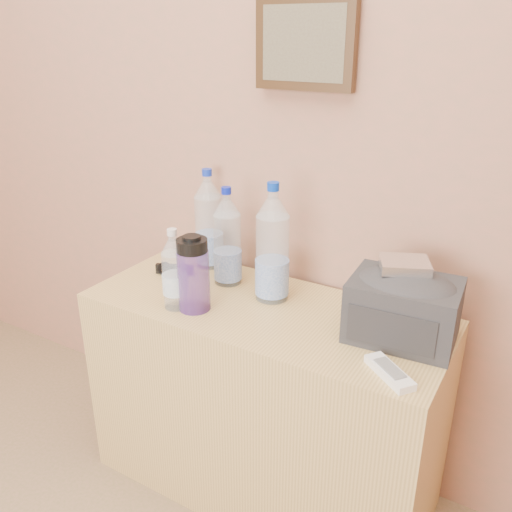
{
  "coord_description": "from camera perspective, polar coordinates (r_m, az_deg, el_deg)",
  "views": [
    {
      "loc": [
        0.83,
        0.52,
        1.44
      ],
      "look_at": [
        0.12,
        1.71,
        0.86
      ],
      "focal_mm": 38.0,
      "sensor_mm": 36.0,
      "label": 1
    }
  ],
  "objects": [
    {
      "name": "sunglasses",
      "position": [
        1.84,
        -8.55,
        -1.39
      ],
      "size": [
        0.14,
        0.09,
        0.03
      ],
      "primitive_type": null,
      "rotation": [
        0.0,
        0.0,
        0.41
      ],
      "color": "black",
      "rests_on": "dresser"
    },
    {
      "name": "picture_frame",
      "position": [
        1.62,
        5.18,
        21.38
      ],
      "size": [
        0.3,
        0.03,
        0.25
      ],
      "primitive_type": null,
      "color": "#382311",
      "rests_on": "room_shell"
    },
    {
      "name": "foil_packet",
      "position": [
        1.44,
        15.38,
        -0.9
      ],
      "size": [
        0.15,
        0.14,
        0.03
      ],
      "primitive_type": "cube",
      "rotation": [
        0.0,
        0.0,
        0.42
      ],
      "color": "white",
      "rests_on": "toiletry_bag"
    },
    {
      "name": "pet_large_a",
      "position": [
        1.71,
        -3.03,
        1.52
      ],
      "size": [
        0.09,
        0.09,
        0.32
      ],
      "rotation": [
        0.0,
        0.0,
        -0.38
      ],
      "color": "silver",
      "rests_on": "dresser"
    },
    {
      "name": "ac_remote",
      "position": [
        1.35,
        13.87,
        -11.8
      ],
      "size": [
        0.15,
        0.13,
        0.02
      ],
      "primitive_type": "cube",
      "rotation": [
        0.0,
        0.0,
        -0.65
      ],
      "color": "white",
      "rests_on": "dresser"
    },
    {
      "name": "nalgene_bottle",
      "position": [
        1.56,
        -6.62,
        -1.86
      ],
      "size": [
        0.09,
        0.09,
        0.23
      ],
      "rotation": [
        0.0,
        0.0,
        0.17
      ],
      "color": "#5E3597",
      "rests_on": "dresser"
    },
    {
      "name": "pet_large_b",
      "position": [
        1.84,
        -5.0,
        3.37
      ],
      "size": [
        0.09,
        0.09,
        0.34
      ],
      "rotation": [
        0.0,
        0.0,
        0.39
      ],
      "color": "#C2DAFB",
      "rests_on": "dresser"
    },
    {
      "name": "dresser",
      "position": [
        1.8,
        0.75,
        -14.96
      ],
      "size": [
        1.08,
        0.45,
        0.68
      ],
      "primitive_type": "cube",
      "color": "tan",
      "rests_on": "ground"
    },
    {
      "name": "pet_large_c",
      "position": [
        1.6,
        1.74,
        0.73
      ],
      "size": [
        0.1,
        0.1,
        0.36
      ],
      "rotation": [
        0.0,
        0.0,
        0.21
      ],
      "color": "silver",
      "rests_on": "dresser"
    },
    {
      "name": "toiletry_bag",
      "position": [
        1.47,
        15.27,
        -5.13
      ],
      "size": [
        0.29,
        0.22,
        0.19
      ],
      "primitive_type": null,
      "rotation": [
        0.0,
        0.0,
        0.08
      ],
      "color": "black",
      "rests_on": "dresser"
    },
    {
      "name": "pet_small",
      "position": [
        1.58,
        -8.57,
        -1.84
      ],
      "size": [
        0.07,
        0.07,
        0.24
      ],
      "rotation": [
        0.0,
        0.0,
        0.35
      ],
      "color": "white",
      "rests_on": "dresser"
    }
  ]
}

